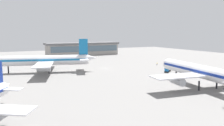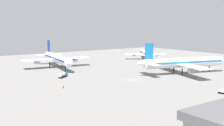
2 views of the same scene
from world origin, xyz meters
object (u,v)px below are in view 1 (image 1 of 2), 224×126
(airplane_distant, at_px, (203,72))
(ground_crew_worker, at_px, (157,64))
(pushback_tractor, at_px, (66,60))
(fuel_truck, at_px, (168,69))
(airplane_at_gate, at_px, (43,60))

(airplane_distant, distance_m, ground_crew_worker, 57.39)
(airplane_distant, xyz_separation_m, ground_crew_worker, (-21.33, -53.05, -4.96))
(pushback_tractor, xyz_separation_m, fuel_truck, (-35.21, 66.26, 0.42))
(airplane_at_gate, bearing_deg, airplane_distant, 144.83)
(airplane_at_gate, xyz_separation_m, fuel_truck, (-57.08, 27.63, -4.73))
(fuel_truck, bearing_deg, airplane_distant, 34.05)
(pushback_tractor, xyz_separation_m, ground_crew_worker, (-45.48, 44.54, -0.12))
(fuel_truck, height_order, ground_crew_worker, fuel_truck)
(airplane_at_gate, height_order, pushback_tractor, airplane_at_gate)
(airplane_at_gate, distance_m, pushback_tractor, 44.69)
(airplane_at_gate, distance_m, airplane_distant, 74.79)
(airplane_at_gate, bearing_deg, fuel_truck, 171.03)
(airplane_distant, xyz_separation_m, pushback_tractor, (24.15, -97.59, -4.84))
(airplane_at_gate, xyz_separation_m, airplane_distant, (-46.02, 58.95, -0.31))
(fuel_truck, relative_size, ground_crew_worker, 3.71)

